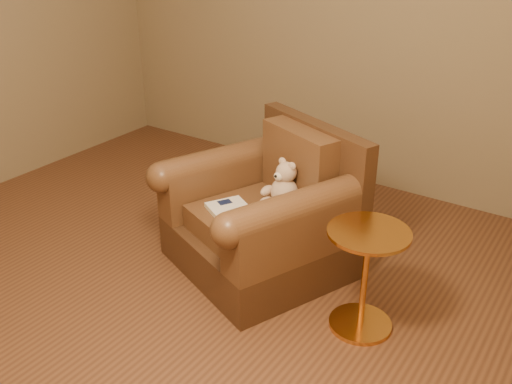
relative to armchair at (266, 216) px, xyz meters
The scene contains 5 objects.
floor 0.75m from the armchair, 122.15° to the right, with size 4.00×4.00×0.00m, color brown.
armchair is the anchor object (origin of this frame).
teddy_bear 0.20m from the armchair, 31.54° to the left, with size 0.20×0.24×0.28m.
guidebook 0.25m from the armchair, 108.05° to the right, with size 0.42×0.37×0.03m.
side_table 0.77m from the armchair, 17.24° to the right, with size 0.40×0.40×0.56m.
Camera 1 is at (1.96, -1.90, 1.92)m, focal length 40.00 mm.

